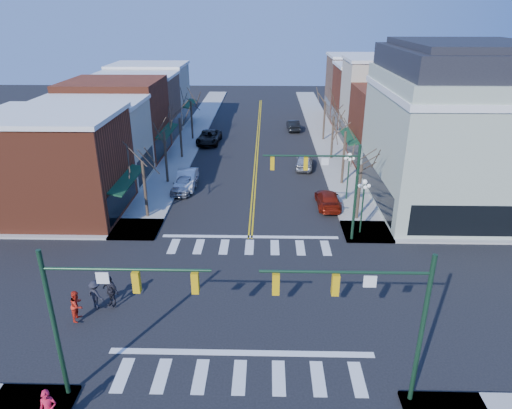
# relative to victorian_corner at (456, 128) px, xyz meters

# --- Properties ---
(ground) EXTENTS (160.00, 160.00, 0.00)m
(ground) POSITION_rel_victorian_corner_xyz_m (-16.50, -14.50, -6.66)
(ground) COLOR black
(ground) RESTS_ON ground
(sidewalk_left) EXTENTS (3.50, 70.00, 0.15)m
(sidewalk_left) POSITION_rel_victorian_corner_xyz_m (-25.25, 5.50, -6.58)
(sidewalk_left) COLOR #9E9B93
(sidewalk_left) RESTS_ON ground
(sidewalk_right) EXTENTS (3.50, 70.00, 0.15)m
(sidewalk_right) POSITION_rel_victorian_corner_xyz_m (-7.75, 5.50, -6.58)
(sidewalk_right) COLOR #9E9B93
(sidewalk_right) RESTS_ON ground
(bldg_left_brick_a) EXTENTS (10.00, 8.50, 8.00)m
(bldg_left_brick_a) POSITION_rel_victorian_corner_xyz_m (-32.00, -2.75, -2.66)
(bldg_left_brick_a) COLOR maroon
(bldg_left_brick_a) RESTS_ON ground
(bldg_left_stucco_a) EXTENTS (10.00, 7.00, 7.50)m
(bldg_left_stucco_a) POSITION_rel_victorian_corner_xyz_m (-32.00, 5.00, -2.91)
(bldg_left_stucco_a) COLOR #BBB29A
(bldg_left_stucco_a) RESTS_ON ground
(bldg_left_brick_b) EXTENTS (10.00, 9.00, 8.50)m
(bldg_left_brick_b) POSITION_rel_victorian_corner_xyz_m (-32.00, 13.00, -2.41)
(bldg_left_brick_b) COLOR maroon
(bldg_left_brick_b) RESTS_ON ground
(bldg_left_tan) EXTENTS (10.00, 7.50, 7.80)m
(bldg_left_tan) POSITION_rel_victorian_corner_xyz_m (-32.00, 21.25, -2.76)
(bldg_left_tan) COLOR #855F49
(bldg_left_tan) RESTS_ON ground
(bldg_left_stucco_b) EXTENTS (10.00, 8.00, 8.20)m
(bldg_left_stucco_b) POSITION_rel_victorian_corner_xyz_m (-32.00, 29.00, -2.56)
(bldg_left_stucco_b) COLOR #BBB29A
(bldg_left_stucco_b) RESTS_ON ground
(bldg_right_brick_a) EXTENTS (10.00, 8.50, 8.00)m
(bldg_right_brick_a) POSITION_rel_victorian_corner_xyz_m (-1.00, 11.25, -2.66)
(bldg_right_brick_a) COLOR maroon
(bldg_right_brick_a) RESTS_ON ground
(bldg_right_stucco) EXTENTS (10.00, 7.00, 10.00)m
(bldg_right_stucco) POSITION_rel_victorian_corner_xyz_m (-1.00, 19.00, -1.66)
(bldg_right_stucco) COLOR #BBB29A
(bldg_right_stucco) RESTS_ON ground
(bldg_right_brick_b) EXTENTS (10.00, 8.00, 8.50)m
(bldg_right_brick_b) POSITION_rel_victorian_corner_xyz_m (-1.00, 26.50, -2.41)
(bldg_right_brick_b) COLOR maroon
(bldg_right_brick_b) RESTS_ON ground
(bldg_right_tan) EXTENTS (10.00, 8.00, 9.00)m
(bldg_right_tan) POSITION_rel_victorian_corner_xyz_m (-1.00, 34.50, -2.16)
(bldg_right_tan) COLOR #855F49
(bldg_right_tan) RESTS_ON ground
(victorian_corner) EXTENTS (12.25, 14.25, 13.30)m
(victorian_corner) POSITION_rel_victorian_corner_xyz_m (0.00, 0.00, 0.00)
(victorian_corner) COLOR #A5B29A
(victorian_corner) RESTS_ON ground
(traffic_mast_near_left) EXTENTS (6.60, 0.28, 7.20)m
(traffic_mast_near_left) POSITION_rel_victorian_corner_xyz_m (-22.05, -21.90, -1.95)
(traffic_mast_near_left) COLOR #14331E
(traffic_mast_near_left) RESTS_ON ground
(traffic_mast_near_right) EXTENTS (6.60, 0.28, 7.20)m
(traffic_mast_near_right) POSITION_rel_victorian_corner_xyz_m (-10.95, -21.90, -1.95)
(traffic_mast_near_right) COLOR #14331E
(traffic_mast_near_right) RESTS_ON ground
(traffic_mast_far_right) EXTENTS (6.60, 0.28, 7.20)m
(traffic_mast_far_right) POSITION_rel_victorian_corner_xyz_m (-10.95, -7.10, -1.95)
(traffic_mast_far_right) COLOR #14331E
(traffic_mast_far_right) RESTS_ON ground
(lamppost_corner) EXTENTS (0.36, 0.36, 4.33)m
(lamppost_corner) POSITION_rel_victorian_corner_xyz_m (-8.30, -6.00, -3.70)
(lamppost_corner) COLOR #14331E
(lamppost_corner) RESTS_ON ground
(lamppost_midblock) EXTENTS (0.36, 0.36, 4.33)m
(lamppost_midblock) POSITION_rel_victorian_corner_xyz_m (-8.30, 0.50, -3.70)
(lamppost_midblock) COLOR #14331E
(lamppost_midblock) RESTS_ON ground
(tree_left_a) EXTENTS (0.24, 0.24, 4.76)m
(tree_left_a) POSITION_rel_victorian_corner_xyz_m (-24.90, -3.50, -4.28)
(tree_left_a) COLOR #382B21
(tree_left_a) RESTS_ON ground
(tree_left_b) EXTENTS (0.24, 0.24, 5.04)m
(tree_left_b) POSITION_rel_victorian_corner_xyz_m (-24.90, 4.50, -4.14)
(tree_left_b) COLOR #382B21
(tree_left_b) RESTS_ON ground
(tree_left_c) EXTENTS (0.24, 0.24, 4.55)m
(tree_left_c) POSITION_rel_victorian_corner_xyz_m (-24.90, 12.50, -4.38)
(tree_left_c) COLOR #382B21
(tree_left_c) RESTS_ON ground
(tree_left_d) EXTENTS (0.24, 0.24, 4.90)m
(tree_left_d) POSITION_rel_victorian_corner_xyz_m (-24.90, 20.50, -4.21)
(tree_left_d) COLOR #382B21
(tree_left_d) RESTS_ON ground
(tree_right_a) EXTENTS (0.24, 0.24, 4.62)m
(tree_right_a) POSITION_rel_victorian_corner_xyz_m (-8.10, -3.50, -4.35)
(tree_right_a) COLOR #382B21
(tree_right_a) RESTS_ON ground
(tree_right_b) EXTENTS (0.24, 0.24, 5.18)m
(tree_right_b) POSITION_rel_victorian_corner_xyz_m (-8.10, 4.50, -4.07)
(tree_right_b) COLOR #382B21
(tree_right_b) RESTS_ON ground
(tree_right_c) EXTENTS (0.24, 0.24, 4.83)m
(tree_right_c) POSITION_rel_victorian_corner_xyz_m (-8.10, 12.50, -4.24)
(tree_right_c) COLOR #382B21
(tree_right_c) RESTS_ON ground
(tree_right_d) EXTENTS (0.24, 0.24, 4.97)m
(tree_right_d) POSITION_rel_victorian_corner_xyz_m (-8.10, 20.50, -4.17)
(tree_right_d) COLOR #382B21
(tree_right_d) RESTS_ON ground
(car_left_near) EXTENTS (2.21, 4.45, 1.46)m
(car_left_near) POSITION_rel_victorian_corner_xyz_m (-22.90, 2.30, -5.93)
(car_left_near) COLOR #B6B6BB
(car_left_near) RESTS_ON ground
(car_left_mid) EXTENTS (1.79, 4.87, 1.59)m
(car_left_mid) POSITION_rel_victorian_corner_xyz_m (-22.86, 3.44, -5.86)
(car_left_mid) COLOR white
(car_left_mid) RESTS_ON ground
(car_left_far) EXTENTS (2.88, 5.77, 1.57)m
(car_left_far) POSITION_rel_victorian_corner_xyz_m (-22.54, 18.65, -5.87)
(car_left_far) COLOR black
(car_left_far) RESTS_ON ground
(car_right_near) EXTENTS (1.94, 4.64, 1.34)m
(car_right_near) POSITION_rel_victorian_corner_xyz_m (-10.10, -0.94, -5.99)
(car_right_near) COLOR maroon
(car_right_near) RESTS_ON ground
(car_right_mid) EXTENTS (2.26, 4.53, 1.48)m
(car_right_mid) POSITION_rel_victorian_corner_xyz_m (-11.35, 9.24, -5.91)
(car_right_mid) COLOR #B2B3B7
(car_right_mid) RESTS_ON ground
(car_right_far) EXTENTS (1.77, 4.39, 1.42)m
(car_right_far) POSITION_rel_victorian_corner_xyz_m (-11.70, 25.60, -5.95)
(car_right_far) COLOR black
(car_right_far) RESTS_ON ground
(pedestrian_red_b) EXTENTS (0.68, 0.87, 1.75)m
(pedestrian_red_b) POSITION_rel_victorian_corner_xyz_m (-25.36, -16.83, -5.63)
(pedestrian_red_b) COLOR red
(pedestrian_red_b) RESTS_ON sidewalk_left
(pedestrian_dark_a) EXTENTS (1.20, 0.93, 1.90)m
(pedestrian_dark_a) POSITION_rel_victorian_corner_xyz_m (-23.97, -15.54, -5.56)
(pedestrian_dark_a) COLOR #212029
(pedestrian_dark_a) RESTS_ON sidewalk_left
(pedestrian_dark_b) EXTENTS (1.25, 1.08, 1.68)m
(pedestrian_dark_b) POSITION_rel_victorian_corner_xyz_m (-24.75, -15.74, -5.67)
(pedestrian_dark_b) COLOR black
(pedestrian_dark_b) RESTS_ON sidewalk_left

